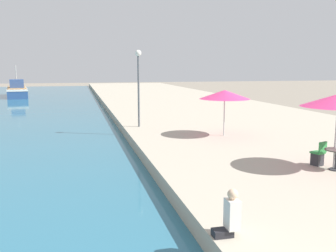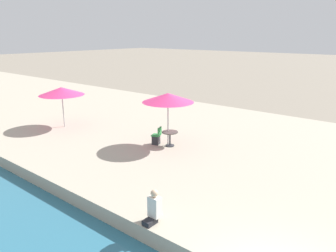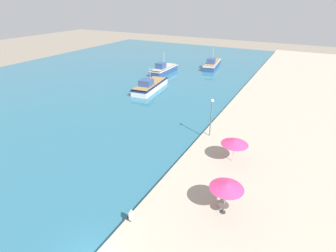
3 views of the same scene
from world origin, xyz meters
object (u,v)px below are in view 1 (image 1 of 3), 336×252
at_px(fishing_boat_far, 17,91).
at_px(cafe_umbrella_white, 225,95).
at_px(cafe_chair_left, 318,157).
at_px(cafe_table, 336,155).
at_px(lamppost, 138,75).
at_px(person_at_quay, 230,215).

distance_m(fishing_boat_far, cafe_umbrella_white, 40.92).
height_order(fishing_boat_far, cafe_chair_left, fishing_boat_far).
relative_size(cafe_table, lamppost, 0.18).
bearing_deg(lamppost, person_at_quay, -91.95).
relative_size(cafe_umbrella_white, lamppost, 0.58).
relative_size(fishing_boat_far, lamppost, 2.20).
xyz_separation_m(fishing_boat_far, cafe_umbrella_white, (15.58, -37.79, 1.84)).
bearing_deg(fishing_boat_far, lamppost, -79.64).
xyz_separation_m(cafe_umbrella_white, person_at_quay, (-4.36, -11.10, -1.70)).
relative_size(cafe_umbrella_white, person_at_quay, 2.55).
relative_size(cafe_chair_left, person_at_quay, 0.88).
bearing_deg(fishing_boat_far, cafe_chair_left, -78.21).
distance_m(cafe_table, lamppost, 12.55).
bearing_deg(lamppost, fishing_boat_far, 109.14).
xyz_separation_m(cafe_umbrella_white, cafe_chair_left, (1.04, -6.48, -1.83)).
xyz_separation_m(cafe_chair_left, person_at_quay, (-5.40, -4.62, 0.13)).
relative_size(fishing_boat_far, person_at_quay, 9.73).
height_order(person_at_quay, lamppost, lamppost).
relative_size(cafe_chair_left, lamppost, 0.20).
bearing_deg(cafe_table, cafe_chair_left, 108.69).
distance_m(cafe_umbrella_white, cafe_table, 7.46).
bearing_deg(cafe_table, cafe_umbrella_white, 100.04).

